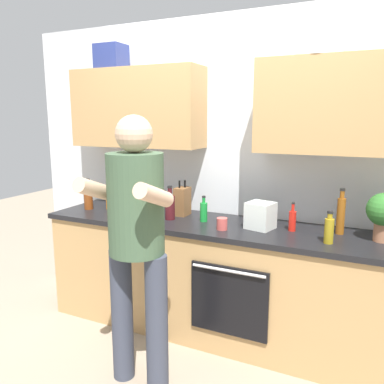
{
  "coord_description": "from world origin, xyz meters",
  "views": [
    {
      "loc": [
        1.04,
        -2.67,
        1.7
      ],
      "look_at": [
        -0.18,
        -0.1,
        1.15
      ],
      "focal_mm": 36.34,
      "sensor_mm": 36.0,
      "label": 1
    }
  ],
  "objects_px": {
    "bottle_water": "(144,196)",
    "mixing_bowl": "(138,210)",
    "knife_block": "(182,201)",
    "potted_herb": "(384,212)",
    "bottle_juice": "(109,198)",
    "bottle_syrup": "(341,214)",
    "bottle_vinegar": "(88,197)",
    "bottle_wine": "(170,206)",
    "person_standing": "(136,232)",
    "bottle_soda": "(204,211)",
    "bottle_oil": "(329,230)",
    "bottle_hotsauce": "(292,220)",
    "cup_ceramic": "(222,224)",
    "grocery_bag_produce": "(260,215)"
  },
  "relations": [
    {
      "from": "bottle_water",
      "to": "mixing_bowl",
      "type": "relative_size",
      "value": 1.15
    },
    {
      "from": "bottle_water",
      "to": "knife_block",
      "type": "height_order",
      "value": "knife_block"
    },
    {
      "from": "knife_block",
      "to": "potted_herb",
      "type": "bearing_deg",
      "value": -2.48
    },
    {
      "from": "bottle_juice",
      "to": "bottle_syrup",
      "type": "distance_m",
      "value": 1.91
    },
    {
      "from": "potted_herb",
      "to": "bottle_vinegar",
      "type": "bearing_deg",
      "value": -177.59
    },
    {
      "from": "bottle_wine",
      "to": "person_standing",
      "type": "bearing_deg",
      "value": -77.3
    },
    {
      "from": "bottle_soda",
      "to": "potted_herb",
      "type": "xyz_separation_m",
      "value": [
        1.25,
        0.04,
        0.12
      ]
    },
    {
      "from": "bottle_water",
      "to": "bottle_vinegar",
      "type": "height_order",
      "value": "same"
    },
    {
      "from": "bottle_wine",
      "to": "bottle_oil",
      "type": "height_order",
      "value": "bottle_wine"
    },
    {
      "from": "bottle_oil",
      "to": "bottle_syrup",
      "type": "xyz_separation_m",
      "value": [
        0.05,
        0.25,
        0.05
      ]
    },
    {
      "from": "bottle_water",
      "to": "knife_block",
      "type": "distance_m",
      "value": 0.43
    },
    {
      "from": "bottle_hotsauce",
      "to": "cup_ceramic",
      "type": "bearing_deg",
      "value": -158.2
    },
    {
      "from": "bottle_soda",
      "to": "grocery_bag_produce",
      "type": "xyz_separation_m",
      "value": [
        0.45,
        -0.0,
        0.02
      ]
    },
    {
      "from": "person_standing",
      "to": "bottle_syrup",
      "type": "distance_m",
      "value": 1.41
    },
    {
      "from": "bottle_hotsauce",
      "to": "knife_block",
      "type": "bearing_deg",
      "value": 175.41
    },
    {
      "from": "bottle_wine",
      "to": "bottle_syrup",
      "type": "bearing_deg",
      "value": 7.19
    },
    {
      "from": "bottle_oil",
      "to": "bottle_juice",
      "type": "distance_m",
      "value": 1.87
    },
    {
      "from": "person_standing",
      "to": "mixing_bowl",
      "type": "height_order",
      "value": "person_standing"
    },
    {
      "from": "bottle_oil",
      "to": "grocery_bag_produce",
      "type": "distance_m",
      "value": 0.51
    },
    {
      "from": "bottle_vinegar",
      "to": "bottle_soda",
      "type": "bearing_deg",
      "value": 2.9
    },
    {
      "from": "bottle_water",
      "to": "grocery_bag_produce",
      "type": "distance_m",
      "value": 1.13
    },
    {
      "from": "person_standing",
      "to": "grocery_bag_produce",
      "type": "relative_size",
      "value": 8.85
    },
    {
      "from": "cup_ceramic",
      "to": "mixing_bowl",
      "type": "xyz_separation_m",
      "value": [
        -0.8,
        0.12,
        -0.01
      ]
    },
    {
      "from": "cup_ceramic",
      "to": "potted_herb",
      "type": "xyz_separation_m",
      "value": [
        1.04,
        0.19,
        0.15
      ]
    },
    {
      "from": "bottle_syrup",
      "to": "mixing_bowl",
      "type": "distance_m",
      "value": 1.58
    },
    {
      "from": "bottle_water",
      "to": "bottle_syrup",
      "type": "xyz_separation_m",
      "value": [
        1.65,
        -0.08,
        0.03
      ]
    },
    {
      "from": "bottle_wine",
      "to": "bottle_hotsauce",
      "type": "distance_m",
      "value": 0.95
    },
    {
      "from": "bottle_water",
      "to": "bottle_vinegar",
      "type": "bearing_deg",
      "value": -150.63
    },
    {
      "from": "bottle_soda",
      "to": "cup_ceramic",
      "type": "xyz_separation_m",
      "value": [
        0.21,
        -0.15,
        -0.04
      ]
    },
    {
      "from": "grocery_bag_produce",
      "to": "bottle_syrup",
      "type": "bearing_deg",
      "value": 11.08
    },
    {
      "from": "person_standing",
      "to": "mixing_bowl",
      "type": "distance_m",
      "value": 0.9
    },
    {
      "from": "grocery_bag_produce",
      "to": "bottle_oil",
      "type": "bearing_deg",
      "value": -16.39
    },
    {
      "from": "person_standing",
      "to": "bottle_vinegar",
      "type": "height_order",
      "value": "person_standing"
    },
    {
      "from": "bottle_syrup",
      "to": "mixing_bowl",
      "type": "xyz_separation_m",
      "value": [
        -1.57,
        -0.14,
        -0.1
      ]
    },
    {
      "from": "knife_block",
      "to": "grocery_bag_produce",
      "type": "relative_size",
      "value": 1.5
    },
    {
      "from": "bottle_water",
      "to": "bottle_soda",
      "type": "bearing_deg",
      "value": -15.65
    },
    {
      "from": "bottle_wine",
      "to": "potted_herb",
      "type": "relative_size",
      "value": 0.84
    },
    {
      "from": "bottle_juice",
      "to": "bottle_soda",
      "type": "height_order",
      "value": "bottle_juice"
    },
    {
      "from": "bottle_oil",
      "to": "grocery_bag_produce",
      "type": "bearing_deg",
      "value": 163.61
    },
    {
      "from": "bottle_vinegar",
      "to": "cup_ceramic",
      "type": "distance_m",
      "value": 1.3
    },
    {
      "from": "bottle_water",
      "to": "cup_ceramic",
      "type": "distance_m",
      "value": 0.93
    },
    {
      "from": "knife_block",
      "to": "bottle_water",
      "type": "bearing_deg",
      "value": 169.63
    },
    {
      "from": "bottle_water",
      "to": "bottle_wine",
      "type": "xyz_separation_m",
      "value": [
        0.39,
        -0.24,
        -0.01
      ]
    },
    {
      "from": "bottle_juice",
      "to": "potted_herb",
      "type": "relative_size",
      "value": 0.75
    },
    {
      "from": "person_standing",
      "to": "bottle_wine",
      "type": "bearing_deg",
      "value": 102.7
    },
    {
      "from": "person_standing",
      "to": "bottle_syrup",
      "type": "height_order",
      "value": "person_standing"
    },
    {
      "from": "bottle_syrup",
      "to": "mixing_bowl",
      "type": "relative_size",
      "value": 1.36
    },
    {
      "from": "potted_herb",
      "to": "bottle_syrup",
      "type": "bearing_deg",
      "value": 167.26
    },
    {
      "from": "bottle_oil",
      "to": "bottle_soda",
      "type": "xyz_separation_m",
      "value": [
        -0.94,
        0.15,
        -0.01
      ]
    },
    {
      "from": "bottle_water",
      "to": "cup_ceramic",
      "type": "xyz_separation_m",
      "value": [
        0.87,
        -0.34,
        -0.07
      ]
    }
  ]
}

